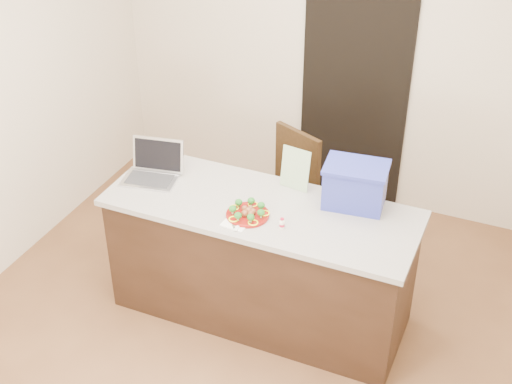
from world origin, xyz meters
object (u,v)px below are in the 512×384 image
at_px(napkin, 237,222).
at_px(yogurt_bottle, 282,224).
at_px(island, 261,261).
at_px(laptop, 154,168).
at_px(blue_box, 355,185).
at_px(chair, 292,187).
at_px(plate, 248,214).

relative_size(napkin, yogurt_bottle, 2.20).
relative_size(island, laptop, 5.11).
relative_size(blue_box, chair, 0.43).
xyz_separation_m(yogurt_bottle, laptop, (-1.03, 0.21, 0.04)).
xyz_separation_m(yogurt_bottle, blue_box, (0.33, 0.43, 0.12)).
distance_m(island, chair, 0.82).
distance_m(yogurt_bottle, chair, 1.10).
height_order(napkin, yogurt_bottle, yogurt_bottle).
height_order(island, laptop, laptop).
bearing_deg(island, laptop, 177.15).
distance_m(island, plate, 0.49).
height_order(napkin, laptop, laptop).
height_order(plate, chair, chair).
bearing_deg(blue_box, yogurt_bottle, -133.93).
height_order(laptop, blue_box, blue_box).
bearing_deg(laptop, napkin, -30.80).
xyz_separation_m(island, yogurt_bottle, (0.22, -0.17, 0.49)).
distance_m(yogurt_bottle, blue_box, 0.56).
bearing_deg(chair, laptop, -109.88).
relative_size(plate, chair, 0.28).
xyz_separation_m(island, plate, (-0.03, -0.14, 0.47)).
bearing_deg(laptop, plate, -23.48).
distance_m(blue_box, chair, 0.97).
height_order(island, plate, plate).
relative_size(island, chair, 2.07).
distance_m(laptop, chair, 1.14).
bearing_deg(plate, chair, 93.19).
bearing_deg(yogurt_bottle, napkin, -167.37).
relative_size(laptop, chair, 0.40).
xyz_separation_m(blue_box, chair, (-0.63, 0.55, -0.50)).
height_order(yogurt_bottle, chair, chair).
bearing_deg(blue_box, napkin, -147.54).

